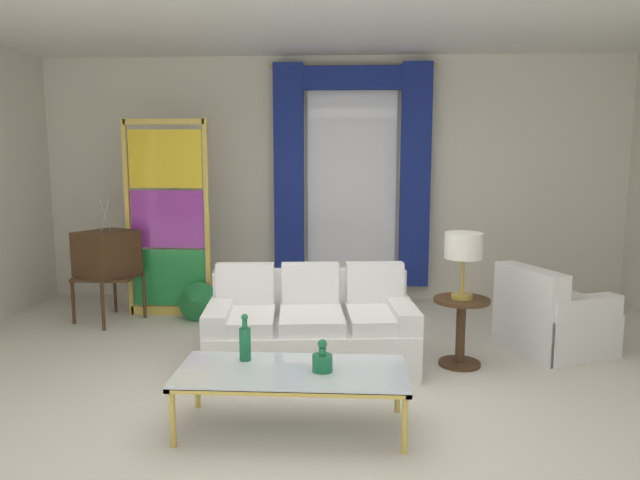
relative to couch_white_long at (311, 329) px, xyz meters
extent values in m
plane|color=silver|center=(0.09, -0.59, -0.30)|extent=(16.00, 16.00, 0.00)
cube|color=silver|center=(0.09, 2.47, 1.20)|extent=(8.00, 0.12, 3.00)
cube|color=white|center=(0.09, 0.21, 2.72)|extent=(8.00, 7.60, 0.04)
cube|color=white|center=(0.34, 2.39, 1.25)|extent=(1.10, 0.02, 2.50)
cylinder|color=gold|center=(0.34, 2.31, 2.56)|extent=(2.00, 0.04, 0.04)
cube|color=navy|center=(-0.43, 2.29, 1.25)|extent=(0.36, 0.12, 2.70)
cube|color=navy|center=(1.11, 2.29, 1.25)|extent=(0.36, 0.12, 2.70)
cube|color=navy|center=(0.34, 2.29, 2.42)|extent=(1.80, 0.10, 0.28)
cube|color=white|center=(0.01, -0.09, -0.11)|extent=(1.82, 1.07, 0.38)
cube|color=white|center=(-0.03, 0.28, 0.09)|extent=(1.75, 0.37, 0.78)
cube|color=white|center=(0.79, -0.01, -0.02)|extent=(0.28, 0.87, 0.56)
cube|color=white|center=(-0.77, -0.17, -0.02)|extent=(0.28, 0.87, 0.56)
cube|color=white|center=(0.59, -0.08, 0.14)|extent=(0.60, 0.79, 0.12)
cube|color=white|center=(0.56, 0.24, 0.36)|extent=(0.52, 0.19, 0.40)
cube|color=white|center=(0.01, -0.14, 0.14)|extent=(0.60, 0.79, 0.12)
cube|color=white|center=(-0.02, 0.18, 0.36)|extent=(0.52, 0.19, 0.40)
cube|color=white|center=(-0.56, -0.20, 0.14)|extent=(0.60, 0.79, 0.12)
cube|color=white|center=(-0.59, 0.12, 0.36)|extent=(0.52, 0.19, 0.40)
cube|color=silver|center=(-0.03, -1.27, 0.10)|extent=(1.52, 0.67, 0.02)
cube|color=gold|center=(-0.03, -0.95, 0.08)|extent=(1.52, 0.04, 0.03)
cube|color=gold|center=(-0.03, -1.59, 0.08)|extent=(1.52, 0.04, 0.03)
cube|color=gold|center=(-0.77, -1.27, 0.08)|extent=(0.04, 0.67, 0.03)
cube|color=gold|center=(0.71, -1.27, 0.08)|extent=(0.04, 0.67, 0.03)
cylinder|color=gold|center=(-0.75, -0.97, -0.11)|extent=(0.04, 0.04, 0.38)
cylinder|color=gold|center=(0.69, -0.97, -0.11)|extent=(0.04, 0.04, 0.38)
cylinder|color=gold|center=(-0.75, -1.57, -0.11)|extent=(0.04, 0.04, 0.38)
cylinder|color=gold|center=(0.69, -1.57, -0.11)|extent=(0.04, 0.04, 0.38)
cylinder|color=#196B3D|center=(-0.38, -1.10, 0.22)|extent=(0.08, 0.08, 0.23)
cylinder|color=#196B3D|center=(-0.38, -1.10, 0.36)|extent=(0.04, 0.04, 0.06)
sphere|color=#196B3D|center=(-0.38, -1.10, 0.41)|extent=(0.05, 0.05, 0.05)
cylinder|color=#196B3D|center=(0.17, -1.28, 0.16)|extent=(0.14, 0.14, 0.11)
cylinder|color=#196B3D|center=(0.17, -1.28, 0.24)|extent=(0.05, 0.05, 0.05)
sphere|color=#196B3D|center=(0.17, -1.28, 0.29)|extent=(0.06, 0.06, 0.06)
cube|color=#472D19|center=(-2.31, 1.20, 0.20)|extent=(0.62, 0.54, 0.03)
cylinder|color=#472D19|center=(-2.65, 1.07, -0.05)|extent=(0.04, 0.04, 0.50)
cylinder|color=#472D19|center=(-2.39, 1.56, -0.05)|extent=(0.04, 0.04, 0.50)
cylinder|color=#472D19|center=(-2.22, 0.84, -0.05)|extent=(0.04, 0.04, 0.50)
cylinder|color=#472D19|center=(-1.96, 1.34, -0.05)|extent=(0.04, 0.04, 0.50)
cube|color=#472D19|center=(-2.31, 1.20, 0.45)|extent=(0.69, 0.72, 0.48)
cube|color=black|center=(-2.51, 1.31, 0.47)|extent=(0.19, 0.35, 0.30)
cylinder|color=gold|center=(-2.55, 1.24, 0.28)|extent=(0.03, 0.04, 0.04)
cylinder|color=gold|center=(-2.48, 1.38, 0.28)|extent=(0.03, 0.04, 0.04)
cylinder|color=silver|center=(-2.31, 1.20, 0.87)|extent=(0.07, 0.12, 0.34)
cylinder|color=silver|center=(-2.31, 1.20, 0.87)|extent=(0.07, 0.12, 0.34)
cube|color=white|center=(2.27, 0.49, -0.10)|extent=(1.05, 1.05, 0.40)
cube|color=white|center=(2.27, 0.49, 0.15)|extent=(0.90, 0.90, 0.10)
cube|color=white|center=(1.97, 0.36, 0.10)|extent=(0.50, 0.81, 0.80)
cube|color=white|center=(2.14, 0.78, -0.01)|extent=(0.75, 0.46, 0.58)
cube|color=white|center=(2.39, 0.20, -0.01)|extent=(0.75, 0.46, 0.58)
cube|color=gold|center=(-2.16, 1.48, 0.80)|extent=(0.05, 0.05, 2.20)
cube|color=gold|center=(-1.26, 1.48, 0.80)|extent=(0.05, 0.05, 2.20)
cube|color=gold|center=(-1.71, 1.48, 1.87)|extent=(0.90, 0.05, 0.06)
cube|color=gold|center=(-1.71, 1.48, -0.25)|extent=(0.90, 0.05, 0.10)
cube|color=#238E3D|center=(-1.71, 1.48, 0.13)|extent=(0.82, 0.02, 0.64)
cube|color=purple|center=(-1.71, 1.48, 0.80)|extent=(0.82, 0.02, 0.64)
cube|color=yellow|center=(-1.71, 1.48, 1.46)|extent=(0.82, 0.02, 0.64)
cylinder|color=beige|center=(-1.34, 1.32, -0.27)|extent=(0.16, 0.16, 0.06)
ellipsoid|color=navy|center=(-1.34, 1.32, -0.16)|extent=(0.18, 0.32, 0.20)
sphere|color=navy|center=(-1.34, 1.46, -0.05)|extent=(0.09, 0.09, 0.09)
cone|color=gold|center=(-1.34, 1.52, -0.05)|extent=(0.02, 0.04, 0.02)
cone|color=#24833F|center=(-1.34, 1.14, -0.06)|extent=(0.44, 0.40, 0.50)
cylinder|color=#472D19|center=(1.30, 0.02, 0.28)|extent=(0.48, 0.48, 0.03)
cylinder|color=#472D19|center=(1.30, 0.02, -0.01)|extent=(0.08, 0.08, 0.55)
cylinder|color=#472D19|center=(1.30, 0.02, -0.29)|extent=(0.36, 0.36, 0.03)
cylinder|color=#B29338|center=(1.30, 0.02, 0.31)|extent=(0.18, 0.18, 0.04)
cylinder|color=#B29338|center=(1.30, 0.02, 0.51)|extent=(0.03, 0.03, 0.36)
cylinder|color=white|center=(1.30, 0.02, 0.75)|extent=(0.32, 0.32, 0.22)
camera|label=1|loc=(0.37, -5.03, 1.53)|focal=33.48mm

